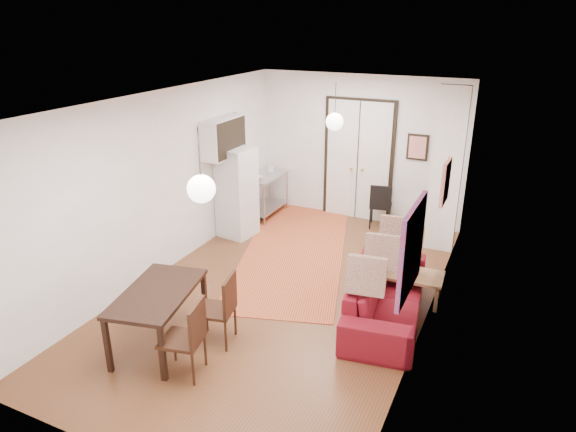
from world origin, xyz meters
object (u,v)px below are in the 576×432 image
at_px(coffee_table, 409,277).
at_px(sofa, 387,294).
at_px(kitchen_counter, 265,189).
at_px(fridge, 237,193).
at_px(dining_chair_near, 219,300).
at_px(dining_table, 157,297).
at_px(black_side_chair, 382,200).
at_px(dining_chair_far, 186,329).

bearing_deg(coffee_table, sofa, -107.42).
bearing_deg(coffee_table, kitchen_counter, 148.19).
bearing_deg(fridge, dining_chair_near, -55.68).
height_order(kitchen_counter, fridge, fridge).
xyz_separation_m(coffee_table, dining_chair_near, (-2.00, -2.01, 0.18)).
distance_m(kitchen_counter, dining_table, 4.71).
bearing_deg(dining_table, fridge, 104.53).
height_order(sofa, black_side_chair, black_side_chair).
distance_m(sofa, fridge, 3.72).
bearing_deg(dining_table, black_side_chair, 74.12).
relative_size(kitchen_counter, dining_chair_far, 1.22).
distance_m(kitchen_counter, dining_chair_near, 4.44).
bearing_deg(black_side_chair, coffee_table, 102.83).
relative_size(coffee_table, kitchen_counter, 0.85).
bearing_deg(black_side_chair, dining_chair_far, 70.48).
relative_size(kitchen_counter, dining_table, 0.76).
bearing_deg(dining_chair_far, kitchen_counter, -175.20).
distance_m(fridge, dining_chair_near, 3.40).
height_order(coffee_table, dining_chair_far, dining_chair_far).
bearing_deg(coffee_table, fridge, 163.62).
bearing_deg(fridge, kitchen_counter, 98.00).
relative_size(fridge, dining_chair_far, 1.79).
distance_m(coffee_table, dining_chair_far, 3.37).
bearing_deg(sofa, dining_chair_near, 120.16).
distance_m(sofa, dining_chair_far, 2.80).
relative_size(dining_table, dining_chair_near, 1.60).
height_order(coffee_table, dining_chair_near, dining_chair_near).
relative_size(coffee_table, dining_chair_far, 1.04).
bearing_deg(sofa, black_side_chair, 8.57).
relative_size(dining_table, black_side_chair, 1.68).
bearing_deg(dining_chair_near, dining_chair_far, -12.31).
relative_size(sofa, black_side_chair, 2.61).
relative_size(sofa, fridge, 1.39).
xyz_separation_m(kitchen_counter, dining_chair_near, (1.50, -4.18, -0.02)).
bearing_deg(dining_chair_far, black_side_chair, 158.65).
distance_m(sofa, kitchen_counter, 4.32).
bearing_deg(kitchen_counter, dining_table, -79.25).
bearing_deg(dining_chair_near, sofa, 115.84).
relative_size(coffee_table, dining_chair_near, 1.04).
xyz_separation_m(dining_chair_far, black_side_chair, (0.85, 5.36, -0.02)).
relative_size(dining_chair_near, black_side_chair, 1.05).
bearing_deg(fridge, sofa, -17.86).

